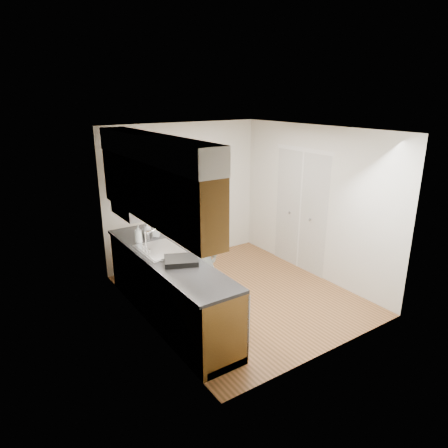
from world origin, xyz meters
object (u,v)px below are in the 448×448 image
object	(u,v)px
soap_bottle_b	(156,230)
person	(199,245)
steel_can	(147,235)
soap_bottle_a	(138,234)
soap_bottle_c	(147,228)
dish_rack	(181,260)

from	to	relation	value
soap_bottle_b	person	bearing A→B (deg)	-57.07
steel_can	person	bearing A→B (deg)	-45.02
person	soap_bottle_a	distance (m)	0.87
soap_bottle_b	steel_can	world-z (taller)	soap_bottle_b
soap_bottle_c	soap_bottle_b	bearing A→B (deg)	-63.64
soap_bottle_c	steel_can	world-z (taller)	soap_bottle_c
person	soap_bottle_a	xyz separation A→B (m)	(-0.72, 0.47, 0.16)
soap_bottle_c	soap_bottle_a	bearing A→B (deg)	-130.49
soap_bottle_a	steel_can	world-z (taller)	soap_bottle_a
soap_bottle_a	soap_bottle_b	distance (m)	0.36
soap_bottle_a	dish_rack	distance (m)	0.97
person	soap_bottle_a	bearing A→B (deg)	36.76
person	soap_bottle_c	xyz separation A→B (m)	(-0.47, 0.76, 0.12)
soap_bottle_b	steel_can	bearing A→B (deg)	-163.65
soap_bottle_a	steel_can	distance (m)	0.20
dish_rack	steel_can	bearing A→B (deg)	114.35
steel_can	soap_bottle_c	bearing A→B (deg)	68.85
soap_bottle_a	soap_bottle_c	bearing A→B (deg)	49.51
person	dish_rack	size ratio (longest dim) A/B	4.38
soap_bottle_a	soap_bottle_b	size ratio (longest dim) A/B	1.31
soap_bottle_b	steel_can	xyz separation A→B (m)	(-0.16, -0.05, -0.04)
soap_bottle_a	soap_bottle_c	distance (m)	0.39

